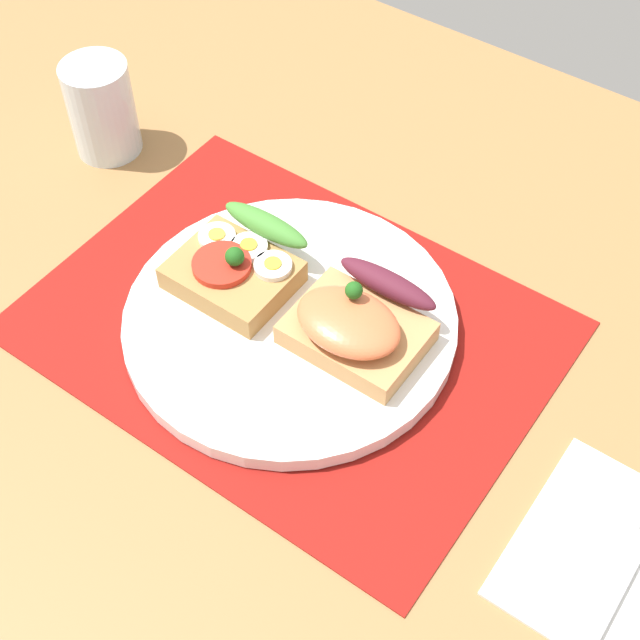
# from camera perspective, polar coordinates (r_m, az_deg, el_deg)

# --- Properties ---
(ground_plane) EXTENTS (1.20, 0.90, 0.03)m
(ground_plane) POSITION_cam_1_polar(r_m,az_deg,el_deg) (0.77, -1.83, -1.26)
(ground_plane) COLOR #986B3E
(placemat) EXTENTS (0.41, 0.31, 0.00)m
(placemat) POSITION_cam_1_polar(r_m,az_deg,el_deg) (0.75, -1.86, -0.45)
(placemat) COLOR maroon
(placemat) RESTS_ON ground_plane
(plate) EXTENTS (0.27, 0.27, 0.01)m
(plate) POSITION_cam_1_polar(r_m,az_deg,el_deg) (0.75, -1.88, -0.03)
(plate) COLOR white
(plate) RESTS_ON placemat
(sandwich_egg_tomato) EXTENTS (0.10, 0.09, 0.04)m
(sandwich_egg_tomato) POSITION_cam_1_polar(r_m,az_deg,el_deg) (0.76, -5.06, 3.56)
(sandwich_egg_tomato) COLOR #A87B44
(sandwich_egg_tomato) RESTS_ON plate
(sandwich_salmon) EXTENTS (0.10, 0.09, 0.06)m
(sandwich_salmon) POSITION_cam_1_polar(r_m,az_deg,el_deg) (0.71, 2.41, -0.10)
(sandwich_salmon) COLOR tan
(sandwich_salmon) RESTS_ON plate
(napkin) EXTENTS (0.15, 0.15, 0.01)m
(napkin) POSITION_cam_1_polar(r_m,az_deg,el_deg) (0.67, 18.62, -14.49)
(napkin) COLOR white
(napkin) RESTS_ON ground_plane
(fork) EXTENTS (0.02, 0.14, 0.00)m
(fork) POSITION_cam_1_polar(r_m,az_deg,el_deg) (0.67, 18.94, -14.28)
(fork) COLOR #B7B7BC
(fork) RESTS_ON napkin
(drinking_glass) EXTENTS (0.06, 0.06, 0.09)m
(drinking_glass) POSITION_cam_1_polar(r_m,az_deg,el_deg) (0.91, -13.52, 12.75)
(drinking_glass) COLOR silver
(drinking_glass) RESTS_ON ground_plane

